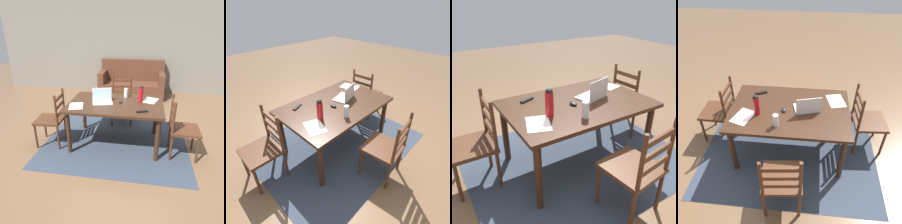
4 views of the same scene
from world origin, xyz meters
TOP-DOWN VIEW (x-y plane):
  - ground_plane at (0.00, 0.00)m, footprint 14.00×14.00m
  - area_rug at (0.00, 0.00)m, footprint 2.45×1.97m
  - dining_table at (0.00, 0.00)m, footprint 1.53×1.02m
  - chair_far_head at (-0.00, 0.88)m, footprint 0.49×0.49m
  - chair_left_near at (-1.06, -0.20)m, footprint 0.47×0.47m
  - chair_right_near at (1.06, -0.20)m, footprint 0.45×0.45m
  - laptop at (-0.23, 0.01)m, footprint 0.37×0.30m
  - water_bottle at (0.40, 0.13)m, footprint 0.08×0.08m
  - drinking_glass at (0.13, 0.33)m, footprint 0.07×0.07m
  - computer_mouse at (0.07, 0.04)m, footprint 0.07×0.11m
  - tv_remote at (0.44, -0.32)m, footprint 0.17×0.11m
  - paper_stack_left at (0.56, 0.21)m, footprint 0.29×0.35m
  - paper_stack_right at (-0.60, -0.24)m, footprint 0.28×0.34m

SIDE VIEW (x-z plane):
  - ground_plane at x=0.00m, z-range 0.00..0.00m
  - area_rug at x=0.00m, z-range 0.00..0.01m
  - chair_far_head at x=0.00m, z-range -0.01..0.94m
  - chair_left_near at x=-1.06m, z-range -0.01..0.94m
  - chair_right_near at x=1.06m, z-range -0.01..0.94m
  - dining_table at x=0.00m, z-range 0.28..1.03m
  - paper_stack_left at x=0.56m, z-range 0.74..0.75m
  - paper_stack_right at x=-0.60m, z-range 0.74..0.75m
  - tv_remote at x=0.44m, z-range 0.74..0.76m
  - computer_mouse at x=0.07m, z-range 0.74..0.78m
  - laptop at x=-0.23m, z-range 0.69..0.91m
  - drinking_glass at x=0.13m, z-range 0.74..0.90m
  - water_bottle at x=0.40m, z-range 0.75..1.02m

